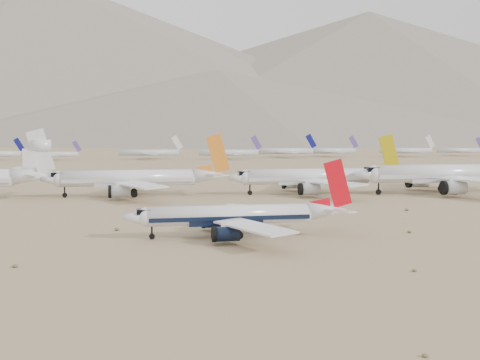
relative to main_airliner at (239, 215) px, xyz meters
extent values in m
plane|color=#876A4E|center=(8.10, -3.79, -3.91)|extent=(7000.00, 7000.00, 0.00)
cylinder|color=white|center=(-1.82, 0.00, 0.17)|extent=(30.03, 3.55, 3.55)
cube|color=black|center=(-1.82, 0.00, -0.27)|extent=(29.43, 3.60, 0.80)
sphere|color=white|center=(-16.83, 0.00, 0.17)|extent=(3.55, 3.55, 3.55)
cube|color=black|center=(-17.37, 0.00, 1.15)|extent=(2.48, 2.31, 0.89)
cone|color=white|center=(16.74, 0.00, 0.44)|extent=(7.51, 3.55, 3.55)
cube|color=white|center=(0.50, -10.53, -0.45)|extent=(11.60, 18.28, 0.56)
cube|color=white|center=(18.20, -3.45, 0.88)|extent=(4.77, 6.23, 0.21)
cylinder|color=black|center=(-3.49, -7.38, -2.05)|extent=(4.17, 2.56, 2.56)
cube|color=white|center=(0.50, 10.53, -0.45)|extent=(11.60, 18.28, 0.56)
cube|color=white|center=(18.20, 3.45, 0.88)|extent=(4.77, 6.23, 0.21)
cylinder|color=black|center=(-3.49, 7.38, -2.05)|extent=(4.17, 2.56, 2.56)
cube|color=red|center=(18.83, 0.00, 5.62)|extent=(5.69, 0.28, 9.38)
cylinder|color=black|center=(-15.95, 0.00, -3.38)|extent=(1.06, 0.44, 1.06)
cylinder|color=black|center=(-0.57, -2.48, -3.16)|extent=(1.49, 0.89, 1.49)
cylinder|color=black|center=(-0.57, 2.48, -3.16)|extent=(1.49, 0.89, 1.49)
cylinder|color=white|center=(75.36, 62.56, 2.34)|extent=(44.85, 5.44, 5.44)
cube|color=silver|center=(75.36, 62.56, 1.66)|extent=(43.95, 5.52, 1.22)
sphere|color=white|center=(52.94, 62.56, 2.34)|extent=(5.44, 5.44, 5.44)
cube|color=black|center=(52.12, 62.56, 3.84)|extent=(3.81, 3.53, 1.36)
cylinder|color=silver|center=(72.87, 51.47, -1.06)|extent=(6.23, 3.91, 3.91)
cube|color=white|center=(78.83, 78.36, 1.39)|extent=(17.32, 27.30, 0.84)
cylinder|color=silver|center=(72.87, 73.65, -1.06)|extent=(6.23, 3.91, 3.91)
cylinder|color=black|center=(54.30, 62.56, -3.09)|extent=(1.63, 0.68, 1.63)
cylinder|color=black|center=(77.23, 58.76, -2.77)|extent=(2.28, 1.36, 2.28)
cylinder|color=black|center=(77.23, 66.37, -2.77)|extent=(2.28, 1.36, 2.28)
cylinder|color=white|center=(33.96, 68.90, 1.47)|extent=(38.49, 4.68, 4.68)
cube|color=silver|center=(33.96, 68.90, 0.89)|extent=(37.72, 4.75, 1.05)
sphere|color=white|center=(14.71, 68.90, 1.47)|extent=(4.68, 4.68, 4.68)
cube|color=black|center=(14.01, 68.90, 2.76)|extent=(3.27, 3.04, 1.17)
cone|color=white|center=(57.75, 68.90, 1.82)|extent=(9.62, 4.68, 4.68)
cube|color=white|center=(36.93, 55.33, 0.65)|extent=(14.87, 23.43, 0.72)
cube|color=white|center=(59.62, 64.46, 2.41)|extent=(6.11, 7.99, 0.28)
cylinder|color=silver|center=(31.82, 59.38, -1.46)|extent=(5.35, 3.37, 3.37)
cube|color=white|center=(36.93, 82.46, 0.65)|extent=(14.87, 23.43, 0.72)
cube|color=white|center=(59.62, 73.34, 2.41)|extent=(6.11, 7.99, 0.28)
cylinder|color=silver|center=(31.82, 78.42, -1.46)|extent=(5.35, 3.37, 3.37)
cube|color=#BEA70C|center=(60.42, 68.90, 8.49)|extent=(7.29, 0.37, 12.02)
cylinder|color=black|center=(15.88, 68.90, -3.21)|extent=(1.40, 0.58, 1.40)
cylinder|color=black|center=(35.56, 65.62, -2.93)|extent=(1.96, 1.17, 1.96)
cylinder|color=black|center=(35.56, 72.17, -2.93)|extent=(1.96, 1.17, 1.96)
cylinder|color=white|center=(-20.05, 71.81, 1.54)|extent=(38.76, 4.74, 4.74)
cube|color=silver|center=(-20.05, 71.81, 0.95)|extent=(37.99, 4.81, 1.07)
sphere|color=white|center=(-39.43, 71.81, 1.54)|extent=(4.74, 4.74, 4.74)
cube|color=black|center=(-40.14, 71.81, 2.84)|extent=(3.32, 3.08, 1.18)
cone|color=white|center=(3.91, 71.81, 1.90)|extent=(9.69, 4.74, 4.74)
cube|color=white|center=(-17.05, 58.13, 0.71)|extent=(14.97, 23.59, 0.73)
cube|color=white|center=(5.80, 67.33, 2.49)|extent=(6.15, 8.05, 0.28)
cylinder|color=silver|center=(-22.20, 62.20, -1.43)|extent=(5.38, 3.41, 3.41)
cube|color=white|center=(-17.05, 85.48, 0.71)|extent=(14.97, 23.59, 0.73)
cube|color=white|center=(5.80, 76.29, 2.49)|extent=(6.15, 8.05, 0.28)
cylinder|color=silver|center=(-22.20, 81.41, -1.43)|extent=(5.38, 3.41, 3.41)
cube|color=orange|center=(6.60, 71.81, 8.61)|extent=(7.35, 0.38, 12.11)
cylinder|color=black|center=(-38.24, 71.81, -3.20)|extent=(1.42, 0.59, 1.42)
cylinder|color=black|center=(-18.43, 68.49, -2.91)|extent=(1.99, 1.18, 1.99)
cylinder|color=black|center=(-18.43, 75.12, -2.91)|extent=(1.99, 1.18, 1.99)
cone|color=white|center=(-47.78, 73.69, 2.28)|extent=(10.55, 5.05, 5.05)
cube|color=white|center=(-45.73, 68.83, 2.92)|extent=(6.70, 8.76, 0.30)
cube|color=white|center=(-45.73, 78.55, 2.92)|extent=(6.70, 8.76, 0.30)
cube|color=white|center=(-44.85, 73.69, 9.58)|extent=(8.00, 0.40, 13.18)
cylinder|color=white|center=(-44.56, 73.69, 11.20)|extent=(5.28, 3.28, 3.28)
cube|color=navy|center=(-89.34, 299.31, 6.29)|extent=(7.18, 0.36, 9.04)
cylinder|color=silver|center=(-67.28, 293.93, 0.01)|extent=(30.70, 3.03, 3.03)
cube|color=#593F97|center=(-52.83, 293.93, 5.14)|extent=(6.11, 0.30, 7.70)
cube|color=silver|center=(-67.28, 285.98, -0.45)|extent=(8.09, 14.13, 0.30)
cube|color=silver|center=(-67.28, 301.87, -0.45)|extent=(8.09, 14.13, 0.30)
cylinder|color=silver|center=(-6.60, 298.53, 0.47)|extent=(40.05, 3.96, 3.96)
cube|color=white|center=(12.25, 298.53, 7.16)|extent=(7.98, 0.40, 10.05)
cube|color=silver|center=(-6.60, 288.16, -0.12)|extent=(10.55, 18.44, 0.40)
cube|color=silver|center=(-6.60, 308.89, -0.12)|extent=(10.55, 18.44, 0.40)
cylinder|color=silver|center=(45.76, 288.35, 0.47)|extent=(40.02, 3.95, 3.95)
cube|color=#593F97|center=(64.59, 288.35, 7.15)|extent=(7.97, 0.40, 10.04)
cube|color=silver|center=(45.76, 277.99, -0.12)|extent=(10.54, 18.42, 0.40)
cube|color=silver|center=(45.76, 298.71, -0.12)|extent=(10.54, 18.42, 0.40)
cylinder|color=silver|center=(88.36, 305.80, 0.59)|extent=(42.50, 4.20, 4.20)
cube|color=navy|center=(108.36, 305.80, 7.69)|extent=(8.46, 0.42, 10.66)
cube|color=silver|center=(88.36, 294.80, -0.04)|extent=(11.20, 19.56, 0.42)
cube|color=silver|center=(88.36, 316.79, -0.04)|extent=(11.20, 19.56, 0.42)
cylinder|color=silver|center=(123.98, 310.69, 0.41)|extent=(38.85, 3.84, 3.84)
cube|color=#593F97|center=(142.26, 310.69, 6.90)|extent=(7.74, 0.38, 9.74)
cube|color=silver|center=(123.98, 300.64, -0.16)|extent=(10.23, 17.88, 0.38)
cube|color=silver|center=(123.98, 320.75, -0.16)|extent=(10.23, 17.88, 0.38)
cylinder|color=silver|center=(179.65, 302.40, 0.46)|extent=(39.84, 3.94, 3.94)
cube|color=white|center=(198.40, 302.40, 7.12)|extent=(7.93, 0.39, 9.99)
cube|color=silver|center=(179.65, 292.09, -0.13)|extent=(10.50, 18.34, 0.39)
cube|color=silver|center=(179.65, 312.71, -0.13)|extent=(10.50, 18.34, 0.39)
cylinder|color=silver|center=(225.54, 308.15, 0.23)|extent=(35.10, 3.47, 3.47)
cube|color=#593F97|center=(242.06, 308.15, 6.09)|extent=(6.99, 0.35, 8.80)
cube|color=silver|center=(225.54, 299.07, -0.29)|extent=(9.25, 16.16, 0.35)
cube|color=silver|center=(225.54, 317.24, -0.29)|extent=(9.25, 16.16, 0.35)
cone|color=slate|center=(-291.90, 1686.21, 231.09)|extent=(2444.00, 2444.00, 470.00)
cone|color=slate|center=(208.10, 1476.21, 116.09)|extent=(1824.00, 1824.00, 240.00)
cone|color=slate|center=(708.10, 1656.21, 186.09)|extent=(2356.00, 2356.00, 380.00)
cone|color=slate|center=(158.10, 1096.21, 66.09)|extent=(1260.00, 1260.00, 140.00)
ellipsoid|color=brown|center=(-36.00, -18.69, -3.66)|extent=(0.84, 0.84, 0.46)
ellipsoid|color=brown|center=(-22.30, 10.61, -3.61)|extent=(0.98, 0.98, 0.54)
ellipsoid|color=brown|center=(5.10, -60.79, -3.74)|extent=(0.56, 0.56, 0.31)
ellipsoid|color=brown|center=(18.80, -31.49, -3.70)|extent=(0.70, 0.70, 0.39)
ellipsoid|color=brown|center=(32.50, -2.19, -3.66)|extent=(0.84, 0.84, 0.46)
ellipsoid|color=brown|center=(46.20, 27.11, -3.61)|extent=(0.98, 0.98, 0.54)
camera|label=1|loc=(-19.78, -107.41, 15.67)|focal=45.00mm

